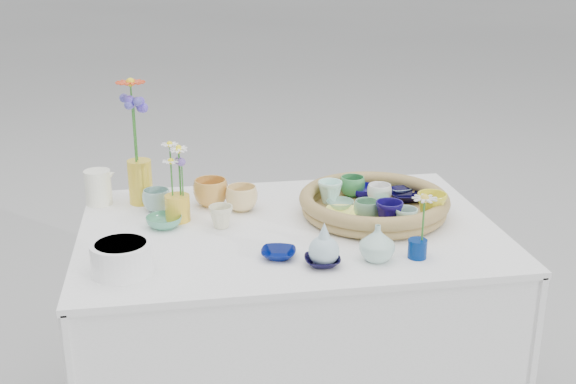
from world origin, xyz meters
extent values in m
imported|color=#0B0568|center=(0.28, 0.19, 0.80)|extent=(0.12, 0.12, 0.03)
imported|color=black|center=(0.41, 0.12, 0.80)|extent=(0.13, 0.13, 0.03)
imported|color=yellow|center=(0.43, -0.06, 0.83)|extent=(0.11, 0.11, 0.08)
imported|color=#45AA82|center=(0.31, 0.02, 0.80)|extent=(0.12, 0.12, 0.03)
imported|color=#6DA67F|center=(0.24, -0.03, 0.81)|extent=(0.09, 0.09, 0.06)
imported|color=#85B49E|center=(0.18, 0.08, 0.80)|extent=(0.12, 0.12, 0.03)
imported|color=#C3FDED|center=(0.16, 0.14, 0.82)|extent=(0.10, 0.10, 0.07)
imported|color=white|center=(0.32, 0.11, 0.81)|extent=(0.08, 0.08, 0.06)
imported|color=#94BCDD|center=(0.41, 0.20, 0.79)|extent=(0.11, 0.11, 0.02)
imported|color=#10084C|center=(0.29, -0.09, 0.82)|extent=(0.09, 0.09, 0.08)
imported|color=#FFFB70|center=(0.17, 0.00, 0.80)|extent=(0.12, 0.12, 0.03)
imported|color=#92BCA9|center=(0.33, -0.12, 0.82)|extent=(0.09, 0.09, 0.06)
imported|color=#3B8F4E|center=(0.25, 0.19, 0.82)|extent=(0.11, 0.11, 0.07)
imported|color=gold|center=(-0.22, 0.22, 0.81)|extent=(0.13, 0.13, 0.09)
imported|color=#EAC882|center=(-0.13, 0.16, 0.81)|extent=(0.12, 0.12, 0.08)
imported|color=#4C9777|center=(-0.38, 0.06, 0.78)|extent=(0.14, 0.14, 0.03)
imported|color=beige|center=(-0.20, 0.03, 0.80)|extent=(0.09, 0.09, 0.07)
imported|color=#000B4F|center=(-0.07, -0.22, 0.78)|extent=(0.12, 0.12, 0.02)
imported|color=#8AB2AB|center=(-0.40, 0.20, 0.80)|extent=(0.10, 0.10, 0.07)
imported|color=black|center=(0.04, -0.29, 0.78)|extent=(0.10, 0.10, 0.02)
imported|color=#A6CCBF|center=(0.20, -0.28, 0.82)|extent=(0.10, 0.10, 0.10)
cylinder|color=navy|center=(0.31, -0.28, 0.79)|extent=(0.05, 0.05, 0.05)
cylinder|color=gold|center=(-0.45, 0.29, 0.84)|extent=(0.09, 0.09, 0.15)
cylinder|color=gold|center=(-0.33, 0.11, 0.81)|extent=(0.08, 0.08, 0.08)
camera|label=1|loc=(-0.34, -2.01, 1.60)|focal=45.00mm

